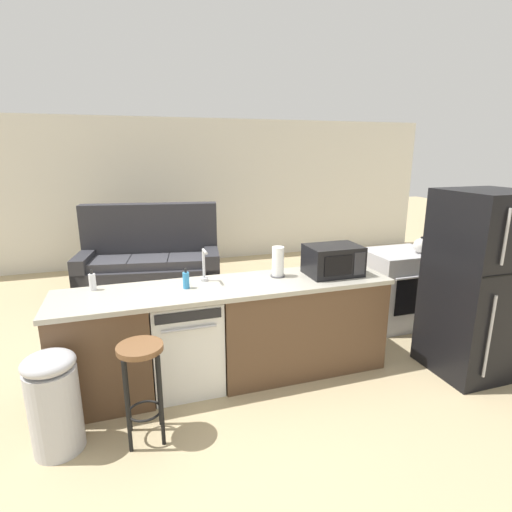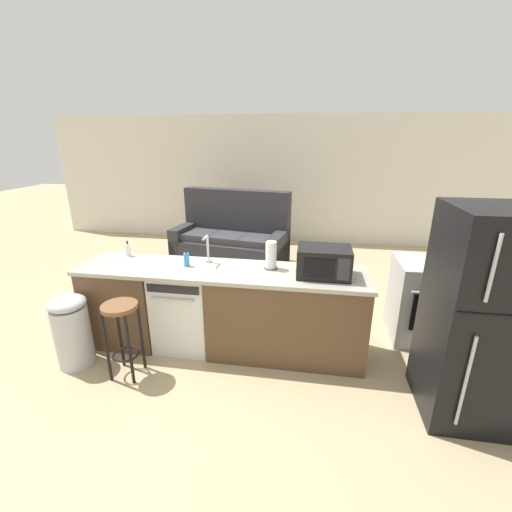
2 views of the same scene
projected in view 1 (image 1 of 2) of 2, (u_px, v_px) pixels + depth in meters
name	position (u px, v px, depth m)	size (l,w,h in m)	color
ground_plane	(215.00, 379.00, 3.67)	(24.00, 24.00, 0.00)	tan
wall_back	(180.00, 192.00, 7.29)	(10.00, 0.06, 2.60)	silver
kitchen_counter	(239.00, 334.00, 3.63)	(2.94, 0.66, 0.90)	brown
dishwasher	(185.00, 341.00, 3.48)	(0.58, 0.61, 0.84)	silver
stove_range	(397.00, 288.00, 4.75)	(0.76, 0.68, 0.90)	#B7B7BC
refrigerator	(477.00, 284.00, 3.64)	(0.72, 0.73, 1.71)	black
microwave	(333.00, 260.00, 3.74)	(0.50, 0.37, 0.28)	black
sink_faucet	(204.00, 267.00, 3.55)	(0.07, 0.18, 0.30)	silver
paper_towel_roll	(278.00, 262.00, 3.68)	(0.14, 0.14, 0.28)	#4C4C51
soap_bottle	(186.00, 280.00, 3.38)	(0.06, 0.06, 0.18)	#338CCC
dish_soap_bottle	(92.00, 282.00, 3.34)	(0.06, 0.06, 0.18)	silver
kettle	(421.00, 246.00, 4.55)	(0.21, 0.17, 0.19)	silver
bar_stool	(142.00, 372.00, 2.79)	(0.32, 0.32, 0.74)	brown
trash_bin	(54.00, 401.00, 2.72)	(0.35, 0.35, 0.74)	#B7B7BC
couch	(151.00, 264.00, 5.97)	(2.12, 1.22, 1.27)	#2D2D33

